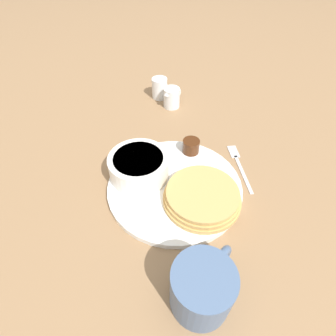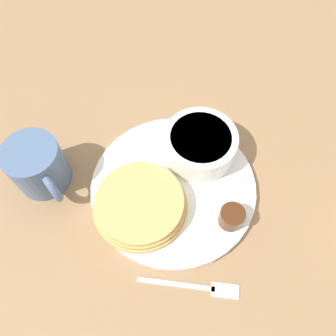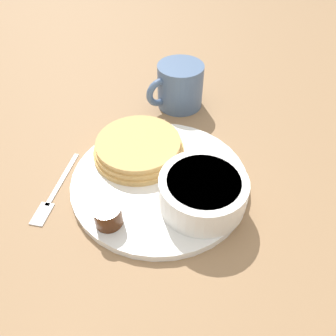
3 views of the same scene
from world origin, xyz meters
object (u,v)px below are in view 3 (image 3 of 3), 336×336
object	(u,v)px
coffee_mug	(179,86)
fork	(53,195)
plate	(160,180)
bowl	(203,191)

from	to	relation	value
coffee_mug	fork	distance (m)	0.31
plate	coffee_mug	distance (m)	0.22
plate	coffee_mug	xyz separation A→B (m)	(-0.17, -0.13, 0.04)
plate	bowl	world-z (taller)	bowl
bowl	fork	size ratio (longest dim) A/B	0.96
plate	fork	xyz separation A→B (m)	(0.14, -0.09, -0.00)
coffee_mug	fork	world-z (taller)	coffee_mug
plate	coffee_mug	world-z (taller)	coffee_mug
fork	bowl	bearing A→B (deg)	131.66
plate	fork	size ratio (longest dim) A/B	2.13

